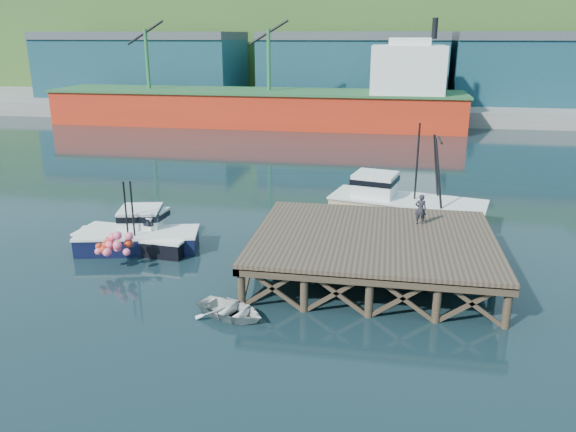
% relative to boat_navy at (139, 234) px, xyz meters
% --- Properties ---
extents(ground, '(300.00, 300.00, 0.00)m').
position_rel_boat_navy_xyz_m(ground, '(7.84, -1.32, -0.85)').
color(ground, black).
rests_on(ground, ground).
extents(wharf, '(12.00, 10.00, 2.62)m').
position_rel_boat_navy_xyz_m(wharf, '(13.34, -1.51, 1.09)').
color(wharf, brown).
rests_on(wharf, ground).
extents(far_quay, '(160.00, 40.00, 2.00)m').
position_rel_boat_navy_xyz_m(far_quay, '(7.84, 68.68, 0.15)').
color(far_quay, gray).
rests_on(far_quay, ground).
extents(warehouse_left, '(32.00, 16.00, 9.00)m').
position_rel_boat_navy_xyz_m(warehouse_left, '(-27.16, 63.68, 5.65)').
color(warehouse_left, '#194955').
rests_on(warehouse_left, far_quay).
extents(warehouse_mid, '(28.00, 16.00, 9.00)m').
position_rel_boat_navy_xyz_m(warehouse_mid, '(7.84, 63.68, 5.65)').
color(warehouse_mid, '#194955').
rests_on(warehouse_mid, far_quay).
extents(warehouse_right, '(30.00, 16.00, 9.00)m').
position_rel_boat_navy_xyz_m(warehouse_right, '(37.84, 63.68, 5.65)').
color(warehouse_right, '#194955').
rests_on(warehouse_right, far_quay).
extents(cargo_ship, '(55.50, 10.00, 13.75)m').
position_rel_boat_navy_xyz_m(cargo_ship, '(-0.62, 46.68, 2.46)').
color(cargo_ship, red).
rests_on(cargo_ship, ground).
extents(hillside, '(220.00, 50.00, 22.00)m').
position_rel_boat_navy_xyz_m(hillside, '(7.84, 98.68, 10.15)').
color(hillside, '#2D511E').
rests_on(hillside, ground).
extents(boat_navy, '(7.15, 4.48, 4.24)m').
position_rel_boat_navy_xyz_m(boat_navy, '(0.00, 0.00, 0.00)').
color(boat_navy, '#0E1233').
rests_on(boat_navy, ground).
extents(boat_black, '(6.88, 5.76, 4.14)m').
position_rel_boat_navy_xyz_m(boat_black, '(-0.19, 0.18, -0.09)').
color(boat_black, black).
rests_on(boat_black, ground).
extents(trawler, '(10.35, 5.66, 6.57)m').
position_rel_boat_navy_xyz_m(trawler, '(15.03, 7.26, 0.50)').
color(trawler, '#CAB383').
rests_on(trawler, ground).
extents(dinghy, '(3.87, 3.38, 0.67)m').
position_rel_boat_navy_xyz_m(dinghy, '(7.44, -7.12, -0.52)').
color(dinghy, silver).
rests_on(dinghy, ground).
extents(dockworker, '(0.61, 0.41, 1.64)m').
position_rel_boat_navy_xyz_m(dockworker, '(15.69, 0.86, 2.09)').
color(dockworker, black).
rests_on(dockworker, wharf).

